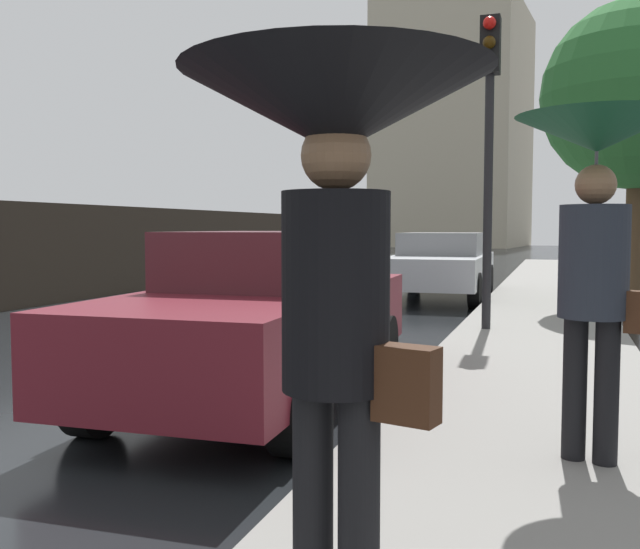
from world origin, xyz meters
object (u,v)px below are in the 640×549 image
Objects in this scene: pedestrian_with_umbrella_far at (337,187)px; car_silver_near_kerb at (441,264)px; car_maroon_mid_road at (265,314)px; street_tree_near at (638,95)px; traffic_light at (489,114)px; pedestrian_with_umbrella_near at (596,203)px.

car_silver_near_kerb is at bearing -68.77° from pedestrian_with_umbrella_far.
car_maroon_mid_road is 8.72m from street_tree_near.
street_tree_near is at bearing -28.48° from car_silver_near_kerb.
traffic_light reaches higher than car_silver_near_kerb.
car_silver_near_kerb is 5.83m from traffic_light.
car_maroon_mid_road is 4.07m from pedestrian_with_umbrella_far.
car_maroon_mid_road is at bearing -91.65° from car_silver_near_kerb.
pedestrian_with_umbrella_near is 0.38× the size of street_tree_near.
car_silver_near_kerb is 2.42× the size of pedestrian_with_umbrella_far.
car_maroon_mid_road is at bearing -111.09° from traffic_light.
street_tree_near is (3.56, -1.86, 3.00)m from car_silver_near_kerb.
pedestrian_with_umbrella_far is (-0.89, -2.20, -0.01)m from pedestrian_with_umbrella_near.
traffic_light is at bearing 116.02° from pedestrian_with_umbrella_near.
pedestrian_with_umbrella_far is 7.71m from traffic_light.
traffic_light reaches higher than pedestrian_with_umbrella_near.
car_silver_near_kerb is at bearing 152.37° from street_tree_near.
pedestrian_with_umbrella_near is 2.37m from pedestrian_with_umbrella_far.
car_silver_near_kerb is 9.18m from car_maroon_mid_road.
car_maroon_mid_road is at bearing 167.33° from pedestrian_with_umbrella_near.
street_tree_near is (3.69, 7.32, 2.99)m from car_maroon_mid_road.
car_silver_near_kerb is 5.01m from street_tree_near.
street_tree_near is at bearing -86.13° from pedestrian_with_umbrella_far.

